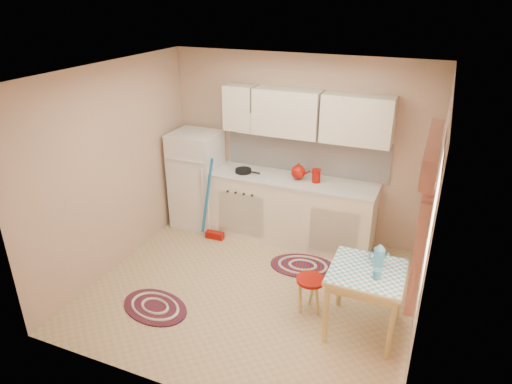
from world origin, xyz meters
The scene contains 14 objects.
room_shell centered at (0.16, 0.24, 1.60)m, with size 3.64×3.60×2.52m.
fridge centered at (-1.40, 1.25, 0.70)m, with size 0.65×0.60×1.40m, color silver.
broom centered at (-0.96, 0.90, 0.60)m, with size 0.28×0.12×1.20m, color #1A65A8, non-canonical shape.
base_cabinets centered at (0.03, 1.30, 0.44)m, with size 2.25×0.60×0.88m, color silver.
countertop centered at (0.03, 1.30, 0.90)m, with size 2.27×0.62×0.04m, color beige.
frying_pan centered at (-0.66, 1.25, 0.94)m, with size 0.22×0.22×0.05m, color black.
red_kettle centered at (0.11, 1.30, 1.03)m, with size 0.21×0.19×0.21m, color #910D05, non-canonical shape.
red_canister centered at (0.36, 1.30, 1.00)m, with size 0.11×0.11×0.16m, color #910D05.
table centered at (1.31, -0.20, 0.36)m, with size 0.72×0.72×0.72m, color #E2C271.
stool centered at (0.73, -0.12, 0.21)m, with size 0.31×0.31×0.42m, color #910D05.
coffee_pot centered at (1.39, -0.08, 0.85)m, with size 0.13×0.11×0.26m, color teal, non-canonical shape.
mug centered at (1.41, -0.30, 0.77)m, with size 0.08×0.08×0.10m, color teal.
rug_center centered at (0.40, 0.69, 0.01)m, with size 0.83×0.55×0.02m, color maroon, non-canonical shape.
rug_left centered at (-0.86, -0.72, 0.01)m, with size 0.82×0.55×0.02m, color maroon, non-canonical shape.
Camera 1 is at (1.74, -4.07, 3.24)m, focal length 32.00 mm.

